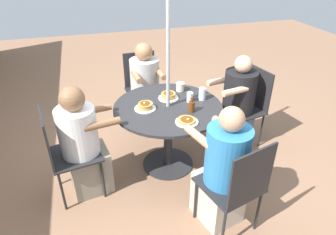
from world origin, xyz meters
name	(u,v)px	position (x,y,z in m)	size (l,w,h in m)	color
ground_plane	(168,164)	(0.00, 0.00, 0.00)	(12.00, 12.00, 0.00)	#8C664C
patio_table	(168,118)	(0.00, 0.00, 0.62)	(1.13, 1.13, 0.76)	#28282B
umbrella_pole	(168,64)	(0.00, 0.00, 1.22)	(0.04, 0.04, 2.44)	#ADADB2
patio_chair_north	(142,84)	(1.08, 0.06, 0.55)	(0.48, 0.48, 0.96)	#232326
diner_north	(146,91)	(0.90, 0.05, 0.53)	(0.55, 0.39, 1.16)	#3D3D42
patio_chair_east	(64,150)	(-0.18, 1.07, 0.55)	(0.52, 0.52, 0.96)	#232326
diner_east	(84,146)	(-0.15, 0.89, 0.53)	(0.43, 0.57, 1.16)	gray
patio_chair_south	(238,184)	(-1.05, -0.28, 0.55)	(0.56, 0.56, 0.96)	#232326
diner_south	(223,172)	(-0.87, -0.24, 0.54)	(0.58, 0.47, 1.18)	beige
patio_chair_west	(248,102)	(0.20, -1.07, 0.55)	(0.53, 0.53, 0.96)	#232326
diner_west	(236,108)	(0.16, -0.89, 0.52)	(0.44, 0.56, 1.16)	slate
pancake_plate_a	(168,96)	(0.16, -0.05, 0.79)	(0.22, 0.22, 0.07)	silver
pancake_plate_b	(187,121)	(-0.36, -0.08, 0.78)	(0.22, 0.22, 0.05)	silver
pancake_plate_c	(145,106)	(0.00, 0.24, 0.79)	(0.22, 0.22, 0.08)	silver
syrup_bottle	(192,106)	(-0.18, -0.19, 0.82)	(0.08, 0.06, 0.16)	#602D0F
coffee_cup	(180,87)	(0.31, -0.23, 0.81)	(0.09, 0.09, 0.09)	beige
drinking_glass_a	(190,97)	(0.03, -0.25, 0.82)	(0.07, 0.07, 0.11)	silver
drinking_glass_b	(202,94)	(0.04, -0.39, 0.83)	(0.08, 0.08, 0.13)	silver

